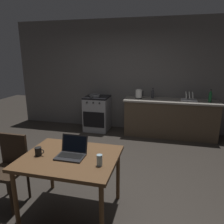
# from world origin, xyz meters

# --- Properties ---
(ground_plane) EXTENTS (12.00, 12.00, 0.00)m
(ground_plane) POSITION_xyz_m (0.00, 0.00, 0.00)
(ground_plane) COLOR #2D2823
(back_wall) EXTENTS (6.40, 0.10, 2.76)m
(back_wall) POSITION_xyz_m (0.30, 2.47, 1.38)
(back_wall) COLOR #5C5958
(back_wall) RESTS_ON ground_plane
(kitchen_counter) EXTENTS (2.16, 0.64, 0.88)m
(kitchen_counter) POSITION_xyz_m (1.21, 2.12, 0.44)
(kitchen_counter) COLOR #4C3D2D
(kitchen_counter) RESTS_ON ground_plane
(stove_oven) EXTENTS (0.60, 0.62, 0.88)m
(stove_oven) POSITION_xyz_m (-0.60, 2.11, 0.44)
(stove_oven) COLOR gray
(stove_oven) RESTS_ON ground_plane
(dining_table) EXTENTS (1.10, 0.88, 0.75)m
(dining_table) POSITION_xyz_m (0.02, -0.88, 0.67)
(dining_table) COLOR brown
(dining_table) RESTS_ON ground_plane
(chair) EXTENTS (0.40, 0.40, 0.91)m
(chair) POSITION_xyz_m (-0.83, -0.87, 0.53)
(chair) COLOR #2D2116
(chair) RESTS_ON ground_plane
(laptop) EXTENTS (0.32, 0.28, 0.22)m
(laptop) POSITION_xyz_m (0.04, -0.87, 0.80)
(laptop) COLOR #232326
(laptop) RESTS_ON dining_table
(electric_kettle) EXTENTS (0.19, 0.17, 0.22)m
(electric_kettle) POSITION_xyz_m (0.45, 2.12, 0.99)
(electric_kettle) COLOR black
(electric_kettle) RESTS_ON kitchen_counter
(bottle) EXTENTS (0.07, 0.07, 0.28)m
(bottle) POSITION_xyz_m (2.04, 2.07, 1.02)
(bottle) COLOR #19592D
(bottle) RESTS_ON kitchen_counter
(frying_pan) EXTENTS (0.27, 0.44, 0.05)m
(frying_pan) POSITION_xyz_m (-0.66, 2.09, 0.91)
(frying_pan) COLOR gray
(frying_pan) RESTS_ON stove_oven
(coffee_mug) EXTENTS (0.12, 0.08, 0.10)m
(coffee_mug) POSITION_xyz_m (-0.35, -0.94, 0.80)
(coffee_mug) COLOR black
(coffee_mug) RESTS_ON dining_table
(drinking_glass) EXTENTS (0.06, 0.06, 0.12)m
(drinking_glass) POSITION_xyz_m (0.41, -1.00, 0.81)
(drinking_glass) COLOR #99B7C6
(drinking_glass) RESTS_ON dining_table
(dish_rack) EXTENTS (0.34, 0.26, 0.21)m
(dish_rack) POSITION_xyz_m (1.60, 2.12, 0.93)
(dish_rack) COLOR silver
(dish_rack) RESTS_ON kitchen_counter
(bottle_b) EXTENTS (0.07, 0.07, 0.25)m
(bottle_b) POSITION_xyz_m (0.78, 2.20, 1.00)
(bottle_b) COLOR #2D2D33
(bottle_b) RESTS_ON kitchen_counter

